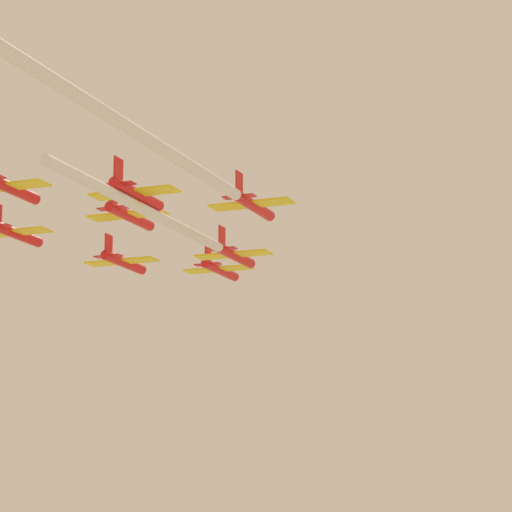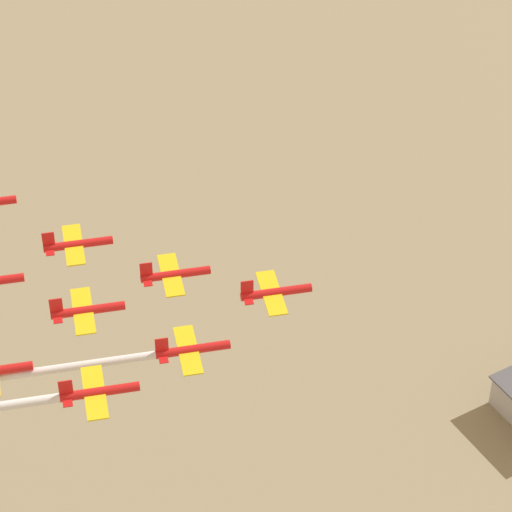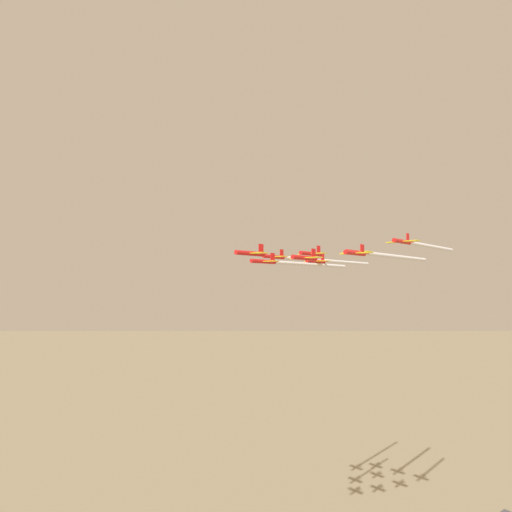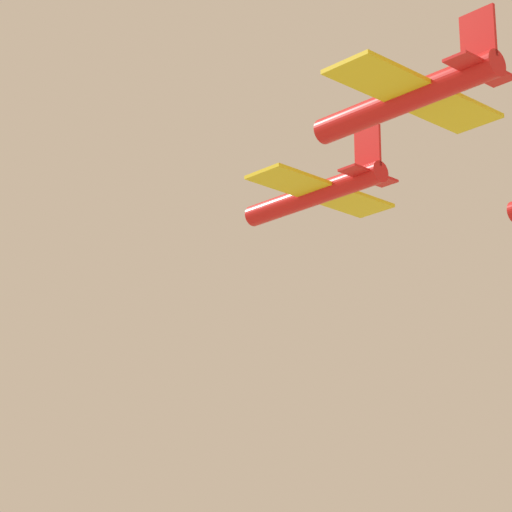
% 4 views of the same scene
% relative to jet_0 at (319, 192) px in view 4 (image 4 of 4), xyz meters
% --- Properties ---
extents(jet_0, '(9.39, 9.13, 3.16)m').
position_rel_jet_0_xyz_m(jet_0, '(0.00, 0.00, 0.00)').
color(jet_0, red).
extents(jet_1, '(9.39, 9.13, 3.16)m').
position_rel_jet_0_xyz_m(jet_1, '(-9.25, 10.72, -0.84)').
color(jet_1, red).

